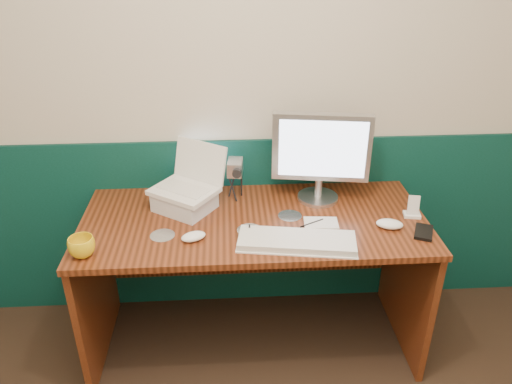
{
  "coord_description": "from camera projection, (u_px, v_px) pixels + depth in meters",
  "views": [
    {
      "loc": [
        -0.05,
        -0.61,
        1.94
      ],
      "look_at": [
        0.07,
        1.23,
        0.97
      ],
      "focal_mm": 35.0,
      "sensor_mm": 36.0,
      "label": 1
    }
  ],
  "objects": [
    {
      "name": "back_wall",
      "position": [
        236.0,
        91.0,
        2.4
      ],
      "size": [
        3.5,
        0.04,
        2.5
      ],
      "primitive_type": "cube",
      "color": "beige",
      "rests_on": "ground"
    },
    {
      "name": "wainscot",
      "position": [
        238.0,
        225.0,
        2.74
      ],
      "size": [
        3.48,
        0.02,
        1.0
      ],
      "primitive_type": "cube",
      "color": "#072F26",
      "rests_on": "ground"
    },
    {
      "name": "desk",
      "position": [
        254.0,
        284.0,
        2.49
      ],
      "size": [
        1.6,
        0.7,
        0.75
      ],
      "primitive_type": "cube",
      "color": "#3E1A0B",
      "rests_on": "ground"
    },
    {
      "name": "laptop_riser",
      "position": [
        185.0,
        201.0,
        2.38
      ],
      "size": [
        0.32,
        0.32,
        0.09
      ],
      "primitive_type": "cube",
      "rotation": [
        0.0,
        0.0,
        -0.61
      ],
      "color": "silver",
      "rests_on": "desk"
    },
    {
      "name": "laptop",
      "position": [
        182.0,
        170.0,
        2.3
      ],
      "size": [
        0.36,
        0.35,
        0.24
      ],
      "primitive_type": null,
      "rotation": [
        0.0,
        0.0,
        -0.61
      ],
      "color": "white",
      "rests_on": "laptop_riser"
    },
    {
      "name": "monitor",
      "position": [
        320.0,
        156.0,
        2.38
      ],
      "size": [
        0.48,
        0.2,
        0.46
      ],
      "primitive_type": null,
      "rotation": [
        0.0,
        0.0,
        -0.16
      ],
      "color": "#BABBC0",
      "rests_on": "desk"
    },
    {
      "name": "keyboard",
      "position": [
        297.0,
        242.0,
        2.12
      ],
      "size": [
        0.52,
        0.24,
        0.03
      ],
      "primitive_type": "cube",
      "rotation": [
        0.0,
        0.0,
        -0.16
      ],
      "color": "white",
      "rests_on": "desk"
    },
    {
      "name": "mouse_right",
      "position": [
        390.0,
        224.0,
        2.23
      ],
      "size": [
        0.13,
        0.1,
        0.04
      ],
      "primitive_type": "ellipsoid",
      "rotation": [
        0.0,
        0.0,
        -0.26
      ],
      "color": "white",
      "rests_on": "desk"
    },
    {
      "name": "mouse_left",
      "position": [
        193.0,
        236.0,
        2.15
      ],
      "size": [
        0.13,
        0.1,
        0.04
      ],
      "primitive_type": "ellipsoid",
      "rotation": [
        0.0,
        0.0,
        0.39
      ],
      "color": "white",
      "rests_on": "desk"
    },
    {
      "name": "mug",
      "position": [
        82.0,
        247.0,
        2.03
      ],
      "size": [
        0.12,
        0.12,
        0.09
      ],
      "primitive_type": "imported",
      "rotation": [
        0.0,
        0.0,
        -0.12
      ],
      "color": "gold",
      "rests_on": "desk"
    },
    {
      "name": "camcorder",
      "position": [
        235.0,
        178.0,
        2.45
      ],
      "size": [
        0.11,
        0.15,
        0.21
      ],
      "primitive_type": null,
      "rotation": [
        0.0,
        0.0,
        -0.11
      ],
      "color": "silver",
      "rests_on": "desk"
    },
    {
      "name": "cd_spindle",
      "position": [
        250.0,
        232.0,
        2.19
      ],
      "size": [
        0.11,
        0.11,
        0.02
      ],
      "primitive_type": "cylinder",
      "color": "silver",
      "rests_on": "desk"
    },
    {
      "name": "cd_loose_a",
      "position": [
        162.0,
        235.0,
        2.19
      ],
      "size": [
        0.11,
        0.11,
        0.0
      ],
      "primitive_type": "cylinder",
      "color": "#B3BAC4",
      "rests_on": "desk"
    },
    {
      "name": "cd_loose_b",
      "position": [
        290.0,
        216.0,
        2.34
      ],
      "size": [
        0.11,
        0.11,
        0.0
      ],
      "primitive_type": "cylinder",
      "color": "silver",
      "rests_on": "desk"
    },
    {
      "name": "pen",
      "position": [
        312.0,
        223.0,
        2.27
      ],
      "size": [
        0.12,
        0.07,
        0.01
      ],
      "primitive_type": "cylinder",
      "rotation": [
        0.0,
        1.57,
        0.49
      ],
      "color": "black",
      "rests_on": "desk"
    },
    {
      "name": "papers",
      "position": [
        321.0,
        223.0,
        2.28
      ],
      "size": [
        0.16,
        0.11,
        0.0
      ],
      "primitive_type": "cube",
      "rotation": [
        0.0,
        0.0,
        -0.08
      ],
      "color": "white",
      "rests_on": "desk"
    },
    {
      "name": "dock",
      "position": [
        412.0,
        215.0,
        2.33
      ],
      "size": [
        0.08,
        0.07,
        0.01
      ],
      "primitive_type": "cube",
      "rotation": [
        0.0,
        0.0,
        -0.17
      ],
      "color": "white",
      "rests_on": "desk"
    },
    {
      "name": "music_player",
      "position": [
        413.0,
        205.0,
        2.31
      ],
      "size": [
        0.06,
        0.03,
        0.09
      ],
      "primitive_type": "cube",
      "rotation": [
        -0.17,
        0.0,
        -0.17
      ],
      "color": "white",
      "rests_on": "dock"
    },
    {
      "name": "pda",
      "position": [
        424.0,
        232.0,
        2.2
      ],
      "size": [
        0.12,
        0.15,
        0.01
      ],
      "primitive_type": "cube",
      "rotation": [
        0.0,
        0.0,
        -0.41
      ],
      "color": "black",
      "rests_on": "desk"
    }
  ]
}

